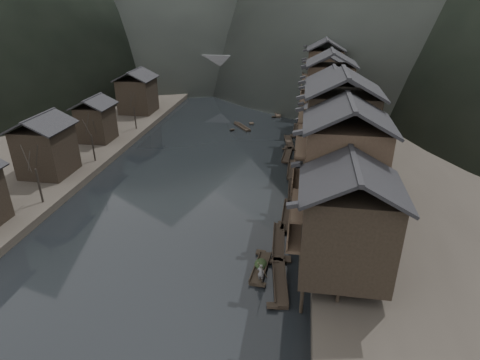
# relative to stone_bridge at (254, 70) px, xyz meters

# --- Properties ---
(water) EXTENTS (300.00, 300.00, 0.00)m
(water) POSITION_rel_stone_bridge_xyz_m (0.00, -72.00, -5.11)
(water) COLOR black
(water) RESTS_ON ground
(right_bank) EXTENTS (40.00, 200.00, 1.80)m
(right_bank) POSITION_rel_stone_bridge_xyz_m (35.00, -32.00, -4.21)
(right_bank) COLOR #2D2823
(right_bank) RESTS_ON ground
(left_bank) EXTENTS (40.00, 200.00, 1.20)m
(left_bank) POSITION_rel_stone_bridge_xyz_m (-35.00, -32.00, -4.51)
(left_bank) COLOR #2D2823
(left_bank) RESTS_ON ground
(stilt_houses) EXTENTS (9.00, 67.60, 16.70)m
(stilt_houses) POSITION_rel_stone_bridge_xyz_m (17.28, -52.48, 4.03)
(stilt_houses) COLOR black
(stilt_houses) RESTS_ON ground
(left_houses) EXTENTS (8.10, 53.20, 8.73)m
(left_houses) POSITION_rel_stone_bridge_xyz_m (-20.50, -51.88, 0.55)
(left_houses) COLOR black
(left_houses) RESTS_ON left_bank
(bare_trees) EXTENTS (3.17, 44.95, 6.34)m
(bare_trees) POSITION_rel_stone_bridge_xyz_m (-17.00, -64.41, 0.60)
(bare_trees) COLOR black
(bare_trees) RESTS_ON left_bank
(moored_sampans) EXTENTS (3.10, 51.53, 0.47)m
(moored_sampans) POSITION_rel_stone_bridge_xyz_m (12.06, -57.35, -4.91)
(moored_sampans) COLOR black
(moored_sampans) RESTS_ON water
(midriver_boats) EXTENTS (9.10, 15.61, 0.45)m
(midriver_boats) POSITION_rel_stone_bridge_xyz_m (4.78, -29.57, -4.91)
(midriver_boats) COLOR black
(midriver_boats) RESTS_ON water
(stone_bridge) EXTENTS (40.00, 6.00, 9.00)m
(stone_bridge) POSITION_rel_stone_bridge_xyz_m (0.00, 0.00, 0.00)
(stone_bridge) COLOR #4C4C4F
(stone_bridge) RESTS_ON ground
(hero_sampan) EXTENTS (1.65, 5.47, 0.44)m
(hero_sampan) POSITION_rel_stone_bridge_xyz_m (10.37, -77.38, -4.91)
(hero_sampan) COLOR black
(hero_sampan) RESTS_ON water
(cargo_heap) EXTENTS (1.19, 1.56, 0.71)m
(cargo_heap) POSITION_rel_stone_bridge_xyz_m (10.34, -77.13, -4.31)
(cargo_heap) COLOR black
(cargo_heap) RESTS_ON hero_sampan
(boatman) EXTENTS (0.74, 0.59, 1.77)m
(boatman) POSITION_rel_stone_bridge_xyz_m (10.57, -79.26, -3.78)
(boatman) COLOR slate
(boatman) RESTS_ON hero_sampan
(bamboo_pole) EXTENTS (0.82, 2.20, 3.29)m
(bamboo_pole) POSITION_rel_stone_bridge_xyz_m (10.77, -79.26, -1.25)
(bamboo_pole) COLOR #8C7A51
(bamboo_pole) RESTS_ON boatman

